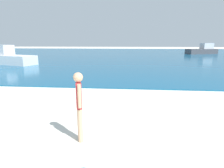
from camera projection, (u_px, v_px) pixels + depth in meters
The scene contains 4 objects.
water at pixel (128, 54), 38.69m from camera, with size 160.00×60.00×0.06m, color #14567F.
person_standing at pixel (79, 103), 4.38m from camera, with size 0.23×0.38×1.71m.
boat_near at pixel (9, 58), 19.93m from camera, with size 6.31×3.77×2.04m.
boat_far at pixel (203, 50), 37.16m from camera, with size 6.63×4.08×2.15m.
Camera 1 is at (0.29, 2.99, 2.39)m, focal length 29.52 mm.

